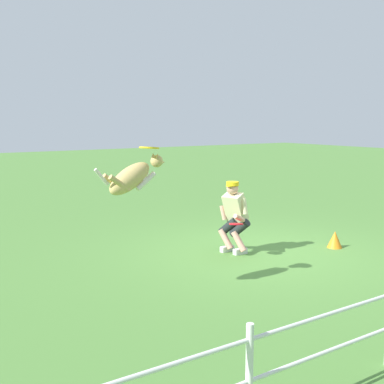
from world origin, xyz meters
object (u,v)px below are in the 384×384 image
(frisbee_flying, at_px, (149,148))
(training_cone, at_px, (335,239))
(dog, at_px, (133,177))
(person, at_px, (234,215))
(frisbee_held, at_px, (236,224))

(frisbee_flying, bearing_deg, training_cone, -177.89)
(dog, xyz_separation_m, training_cone, (-4.27, -0.17, -1.46))
(person, bearing_deg, frisbee_flying, 4.41)
(person, height_order, frisbee_flying, frisbee_flying)
(person, distance_m, frisbee_held, 0.40)
(frisbee_held, bearing_deg, training_cone, 167.35)
(frisbee_flying, distance_m, frisbee_held, 2.51)
(frisbee_flying, bearing_deg, person, -157.49)
(dog, bearing_deg, person, 16.76)
(dog, relative_size, training_cone, 3.47)
(person, relative_size, dog, 1.20)
(frisbee_flying, height_order, frisbee_held, frisbee_flying)
(person, relative_size, frisbee_flying, 4.79)
(person, bearing_deg, training_cone, 138.58)
(dog, xyz_separation_m, frisbee_held, (-2.27, -0.62, -1.01))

